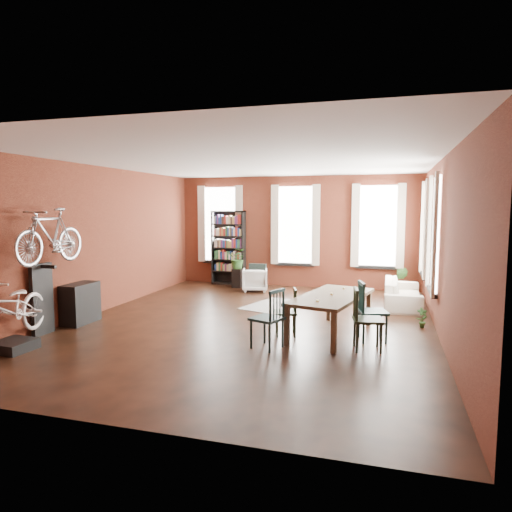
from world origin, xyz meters
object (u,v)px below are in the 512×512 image
at_px(dining_chair_a, 267,318).
at_px(bike_trainer, 14,346).
at_px(dining_chair_b, 286,312).
at_px(bookshelf, 228,248).
at_px(plant_stand, 237,278).
at_px(dining_chair_c, 368,320).
at_px(white_armchair, 255,279).
at_px(dining_table, 331,315).
at_px(console_table, 80,303).
at_px(cream_sofa, 403,289).
at_px(dining_chair_d, 373,311).
at_px(bicycle_floor, 9,280).

distance_m(dining_chair_a, bike_trainer, 4.12).
relative_size(dining_chair_b, bookshelf, 0.38).
bearing_deg(plant_stand, dining_chair_c, -51.76).
relative_size(white_armchair, bike_trainer, 1.20).
bearing_deg(bike_trainer, dining_table, 26.22).
relative_size(dining_chair_a, white_armchair, 1.44).
bearing_deg(bookshelf, console_table, -103.83).
bearing_deg(plant_stand, white_armchair, -32.15).
xyz_separation_m(dining_table, bike_trainer, (-4.81, -2.37, -0.28)).
distance_m(bike_trainer, console_table, 1.85).
relative_size(dining_chair_c, cream_sofa, 0.48).
height_order(dining_chair_d, plant_stand, dining_chair_d).
bearing_deg(plant_stand, cream_sofa, -15.35).
relative_size(dining_chair_d, plant_stand, 1.90).
relative_size(cream_sofa, bike_trainer, 3.65).
height_order(console_table, bicycle_floor, bicycle_floor).
bearing_deg(dining_chair_d, bookshelf, 26.84).
distance_m(dining_chair_a, dining_chair_b, 0.83).
relative_size(dining_table, dining_chair_c, 2.14).
distance_m(dining_chair_a, white_armchair, 5.13).
bearing_deg(dining_chair_a, dining_chair_d, 140.15).
bearing_deg(dining_chair_b, bookshelf, -166.14).
bearing_deg(cream_sofa, console_table, 119.33).
bearing_deg(dining_table, bicycle_floor, -140.70).
xyz_separation_m(dining_table, cream_sofa, (1.32, 2.96, 0.04)).
distance_m(cream_sofa, bike_trainer, 8.12).
bearing_deg(bike_trainer, bicycle_floor, 174.05).
distance_m(bookshelf, white_armchair, 1.58).
height_order(dining_table, console_table, console_table).
height_order(dining_chair_b, white_armchair, dining_chair_b).
relative_size(dining_chair_d, white_armchair, 1.49).
bearing_deg(bicycle_floor, bike_trainer, -17.40).
distance_m(bookshelf, cream_sofa, 5.28).
bearing_deg(bicycle_floor, dining_chair_c, 5.17).
bearing_deg(dining_chair_b, plant_stand, -167.77).
distance_m(dining_chair_d, console_table, 5.66).
xyz_separation_m(dining_table, dining_chair_a, (-0.92, -1.07, 0.13)).
bearing_deg(dining_chair_c, dining_chair_d, -15.69).
bearing_deg(bookshelf, dining_chair_c, -51.30).
relative_size(bookshelf, white_armchair, 3.20).
height_order(dining_chair_a, white_armchair, dining_chair_a).
relative_size(dining_chair_c, white_armchair, 1.46).
height_order(dining_table, bookshelf, bookshelf).
bearing_deg(dining_chair_c, white_armchair, 25.55).
relative_size(bookshelf, console_table, 2.75).
distance_m(dining_chair_b, bicycle_floor, 4.62).
bearing_deg(white_armchair, dining_chair_b, 98.70).
bearing_deg(dining_chair_c, cream_sofa, -19.93).
height_order(dining_chair_c, cream_sofa, dining_chair_c).
xyz_separation_m(dining_chair_a, plant_stand, (-2.28, 5.27, -0.23)).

